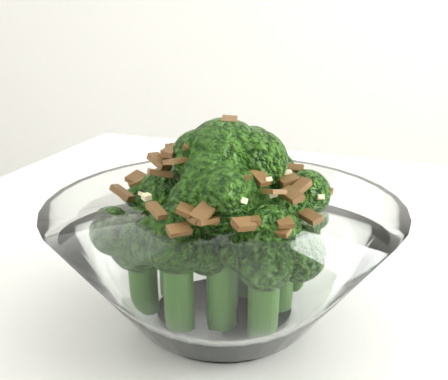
{
  "coord_description": "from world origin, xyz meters",
  "views": [
    {
      "loc": [
        -0.2,
        -0.29,
        0.99
      ],
      "look_at": [
        -0.23,
        0.11,
        0.85
      ],
      "focal_mm": 50.0,
      "sensor_mm": 36.0,
      "label": 1
    }
  ],
  "objects": [
    {
      "name": "broccoli_dish",
      "position": [
        -0.23,
        0.11,
        0.81
      ],
      "size": [
        0.25,
        0.25,
        0.15
      ],
      "color": "white",
      "rests_on": "table"
    }
  ]
}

